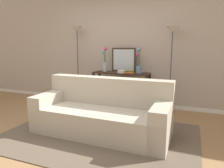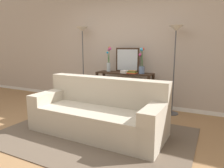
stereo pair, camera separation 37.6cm
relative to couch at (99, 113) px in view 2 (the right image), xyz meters
The scene contains 13 objects.
ground_plane 0.65m from the couch, 136.30° to the right, with size 16.00×16.00×0.02m, color #9E754C.
back_wall 2.16m from the couch, 102.68° to the left, with size 12.00×0.15×2.85m.
area_rug 0.35m from the couch, 90.39° to the right, with size 2.99×2.04×0.01m.
couch is the anchor object (origin of this frame).
console_table 1.46m from the couch, 96.74° to the left, with size 1.28×0.38×0.82m.
floor_lamp_left 2.29m from the couch, 131.54° to the left, with size 0.28×0.28×1.86m.
floor_lamp_right 2.05m from the couch, 58.78° to the left, with size 0.28×0.28×1.80m.
wall_mirror 1.78m from the couch, 95.97° to the left, with size 0.56×0.02×0.54m.
vase_tall_flowers 1.74m from the couch, 111.61° to the left, with size 0.11×0.12×0.57m.
vase_short_flowers 1.59m from the couch, 80.26° to the left, with size 0.13×0.14×0.55m.
fruit_bowl 1.42m from the couch, 95.30° to the left, with size 0.18×0.18×0.06m.
book_stack 1.43m from the couch, 87.47° to the left, with size 0.22×0.15×0.07m.
book_row_under_console 1.55m from the couch, 111.18° to the left, with size 0.30×0.18×0.12m.
Camera 2 is at (2.06, -2.39, 1.39)m, focal length 33.04 mm.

